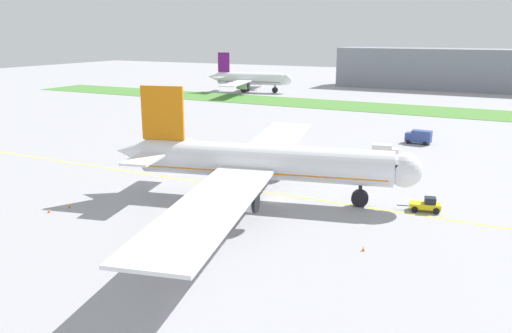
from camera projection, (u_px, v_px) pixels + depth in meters
ground_plane at (275, 200)px, 79.02m from camera, size 600.00×600.00×0.00m
apron_taxi_line at (282, 195)px, 81.56m from camera, size 280.00×0.36×0.01m
grass_median_strip at (408, 110)px, 170.84m from camera, size 320.00×24.00×0.10m
airliner_foreground at (259, 163)px, 78.19m from camera, size 47.18×74.75×17.06m
pushback_tug at (426, 205)px, 73.80m from camera, size 6.11×3.12×2.12m
ground_crew_wingwalker_port at (212, 174)px, 89.36m from camera, size 0.59×0.29×1.68m
traffic_cone_near_nose at (363, 249)px, 60.54m from camera, size 0.36×0.36×0.58m
traffic_cone_port_wing at (49, 211)px, 73.44m from camera, size 0.36×0.36×0.58m
traffic_cone_starboard_wing at (69, 206)px, 75.42m from camera, size 0.36×0.36×0.58m
service_truck_baggage_loader at (419, 137)px, 118.38m from camera, size 5.90×3.00×3.14m
service_truck_fuel_bowser at (167, 123)px, 137.42m from camera, size 5.43×2.89×2.53m
service_truck_catering_van at (384, 152)px, 103.46m from camera, size 5.59×3.61×3.18m
parked_airliner_far_left at (249, 79)px, 219.54m from camera, size 37.27×56.61×16.63m
terminal_building at (462, 70)px, 226.58m from camera, size 109.65×20.00×18.00m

